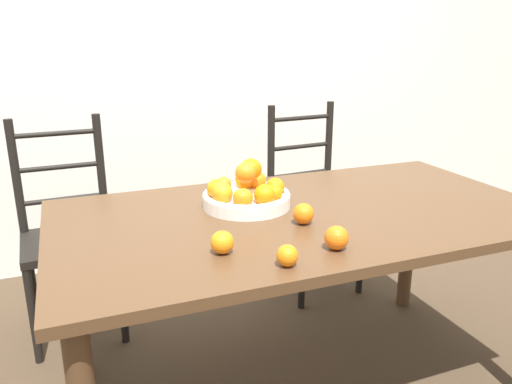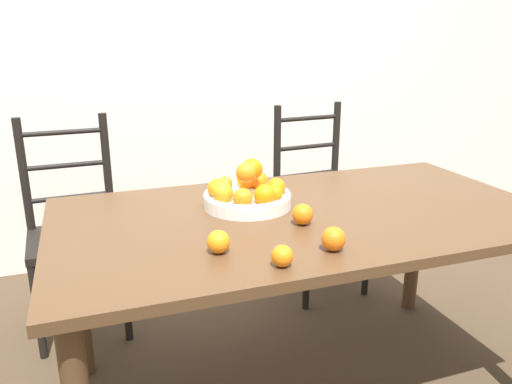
{
  "view_description": "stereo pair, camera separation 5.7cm",
  "coord_description": "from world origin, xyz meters",
  "px_view_note": "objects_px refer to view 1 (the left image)",
  "views": [
    {
      "loc": [
        -0.79,
        -1.55,
        1.39
      ],
      "look_at": [
        -0.18,
        0.03,
        0.86
      ],
      "focal_mm": 35.0,
      "sensor_mm": 36.0,
      "label": 1
    },
    {
      "loc": [
        -0.74,
        -1.57,
        1.39
      ],
      "look_at": [
        -0.18,
        0.03,
        0.86
      ],
      "focal_mm": 35.0,
      "sensor_mm": 36.0,
      "label": 2
    }
  ],
  "objects_px": {
    "orange_loose_3": "(337,238)",
    "fruit_bowl": "(247,193)",
    "orange_loose_0": "(222,242)",
    "chair_left": "(69,238)",
    "orange_loose_2": "(303,214)",
    "orange_loose_1": "(287,256)",
    "chair_right": "(312,205)"
  },
  "relations": [
    {
      "from": "orange_loose_0",
      "to": "chair_left",
      "type": "xyz_separation_m",
      "value": [
        -0.43,
        1.05,
        -0.33
      ]
    },
    {
      "from": "orange_loose_2",
      "to": "orange_loose_3",
      "type": "bearing_deg",
      "value": -90.84
    },
    {
      "from": "fruit_bowl",
      "to": "chair_left",
      "type": "distance_m",
      "value": 1.0
    },
    {
      "from": "orange_loose_3",
      "to": "chair_right",
      "type": "xyz_separation_m",
      "value": [
        0.53,
        1.15,
        -0.33
      ]
    },
    {
      "from": "fruit_bowl",
      "to": "orange_loose_0",
      "type": "bearing_deg",
      "value": -119.98
    },
    {
      "from": "orange_loose_1",
      "to": "orange_loose_3",
      "type": "xyz_separation_m",
      "value": [
        0.19,
        0.05,
        0.01
      ]
    },
    {
      "from": "orange_loose_1",
      "to": "orange_loose_3",
      "type": "relative_size",
      "value": 0.85
    },
    {
      "from": "orange_loose_2",
      "to": "chair_left",
      "type": "distance_m",
      "value": 1.24
    },
    {
      "from": "chair_left",
      "to": "orange_loose_0",
      "type": "bearing_deg",
      "value": -70.49
    },
    {
      "from": "orange_loose_0",
      "to": "chair_left",
      "type": "bearing_deg",
      "value": 112.3
    },
    {
      "from": "fruit_bowl",
      "to": "orange_loose_2",
      "type": "distance_m",
      "value": 0.27
    },
    {
      "from": "orange_loose_0",
      "to": "orange_loose_1",
      "type": "bearing_deg",
      "value": -45.86
    },
    {
      "from": "chair_left",
      "to": "chair_right",
      "type": "xyz_separation_m",
      "value": [
        1.29,
        -0.0,
        0.0
      ]
    },
    {
      "from": "orange_loose_2",
      "to": "chair_right",
      "type": "height_order",
      "value": "chair_right"
    },
    {
      "from": "orange_loose_3",
      "to": "chair_left",
      "type": "distance_m",
      "value": 1.42
    },
    {
      "from": "orange_loose_0",
      "to": "orange_loose_2",
      "type": "distance_m",
      "value": 0.36
    },
    {
      "from": "orange_loose_0",
      "to": "orange_loose_1",
      "type": "distance_m",
      "value": 0.21
    },
    {
      "from": "orange_loose_3",
      "to": "orange_loose_1",
      "type": "bearing_deg",
      "value": -164.93
    },
    {
      "from": "fruit_bowl",
      "to": "chair_left",
      "type": "height_order",
      "value": "chair_left"
    },
    {
      "from": "orange_loose_3",
      "to": "chair_right",
      "type": "relative_size",
      "value": 0.07
    },
    {
      "from": "orange_loose_3",
      "to": "chair_right",
      "type": "bearing_deg",
      "value": 65.43
    },
    {
      "from": "orange_loose_2",
      "to": "chair_left",
      "type": "relative_size",
      "value": 0.07
    },
    {
      "from": "orange_loose_0",
      "to": "orange_loose_3",
      "type": "height_order",
      "value": "orange_loose_3"
    },
    {
      "from": "orange_loose_2",
      "to": "orange_loose_3",
      "type": "distance_m",
      "value": 0.23
    },
    {
      "from": "chair_left",
      "to": "fruit_bowl",
      "type": "bearing_deg",
      "value": -49.2
    },
    {
      "from": "fruit_bowl",
      "to": "orange_loose_2",
      "type": "height_order",
      "value": "fruit_bowl"
    },
    {
      "from": "fruit_bowl",
      "to": "orange_loose_2",
      "type": "xyz_separation_m",
      "value": [
        0.12,
        -0.24,
        -0.02
      ]
    },
    {
      "from": "orange_loose_3",
      "to": "fruit_bowl",
      "type": "bearing_deg",
      "value": 103.61
    },
    {
      "from": "fruit_bowl",
      "to": "orange_loose_1",
      "type": "height_order",
      "value": "fruit_bowl"
    },
    {
      "from": "fruit_bowl",
      "to": "orange_loose_0",
      "type": "relative_size",
      "value": 4.75
    },
    {
      "from": "chair_right",
      "to": "orange_loose_0",
      "type": "bearing_deg",
      "value": -133.83
    },
    {
      "from": "orange_loose_0",
      "to": "orange_loose_2",
      "type": "height_order",
      "value": "orange_loose_2"
    }
  ]
}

